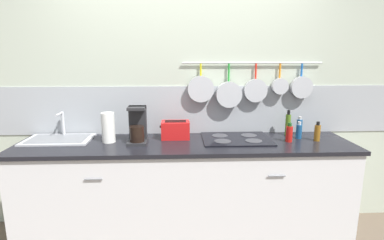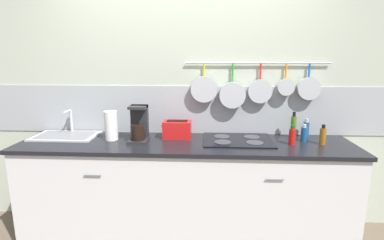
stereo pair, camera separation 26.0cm
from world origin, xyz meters
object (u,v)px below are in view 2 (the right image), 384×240
(paper_towel_roll, at_px, (111,126))
(bottle_hot_sauce, at_px, (323,136))
(bottle_sesame_oil, at_px, (304,134))
(bottle_cooking_wine, at_px, (293,126))
(bottle_olive_oil, at_px, (292,136))
(bottle_dish_soap, at_px, (306,129))
(coffee_maker, at_px, (139,126))
(toaster, at_px, (177,129))

(paper_towel_roll, height_order, bottle_hot_sauce, paper_towel_roll)
(bottle_sesame_oil, bearing_deg, bottle_cooking_wine, 118.56)
(bottle_olive_oil, bearing_deg, bottle_cooking_wine, 73.30)
(bottle_olive_oil, height_order, bottle_hot_sauce, bottle_hot_sauce)
(bottle_dish_soap, bearing_deg, bottle_hot_sauce, -74.77)
(bottle_cooking_wine, height_order, bottle_hot_sauce, bottle_cooking_wine)
(bottle_olive_oil, distance_m, bottle_cooking_wine, 0.23)
(bottle_olive_oil, relative_size, bottle_cooking_wine, 0.70)
(coffee_maker, height_order, bottle_olive_oil, coffee_maker)
(bottle_cooking_wine, distance_m, bottle_sesame_oil, 0.14)
(toaster, bearing_deg, bottle_cooking_wine, 3.46)
(coffee_maker, distance_m, bottle_sesame_oil, 1.48)
(bottle_cooking_wine, relative_size, bottle_sesame_oil, 1.56)
(bottle_sesame_oil, bearing_deg, coffee_maker, -177.44)
(paper_towel_roll, bearing_deg, bottle_dish_soap, 6.23)
(toaster, distance_m, bottle_hot_sauce, 1.28)
(toaster, bearing_deg, bottle_sesame_oil, -2.60)
(bottle_cooking_wine, relative_size, bottle_hot_sauce, 1.40)
(bottle_cooking_wine, bearing_deg, toaster, -176.54)
(bottle_sesame_oil, height_order, bottle_hot_sauce, bottle_hot_sauce)
(bottle_sesame_oil, xyz_separation_m, bottle_hot_sauce, (0.13, -0.09, 0.01))
(bottle_olive_oil, height_order, bottle_sesame_oil, bottle_olive_oil)
(bottle_olive_oil, distance_m, bottle_dish_soap, 0.32)
(bottle_sesame_oil, bearing_deg, bottle_dish_soap, 66.76)
(bottle_dish_soap, bearing_deg, coffee_maker, -171.86)
(paper_towel_roll, height_order, bottle_cooking_wine, paper_towel_roll)
(coffee_maker, bearing_deg, bottle_sesame_oil, 2.56)
(bottle_dish_soap, bearing_deg, bottle_sesame_oil, -113.24)
(bottle_cooking_wine, bearing_deg, bottle_olive_oil, -106.70)
(bottle_sesame_oil, height_order, bottle_dish_soap, bottle_dish_soap)
(bottle_dish_soap, bearing_deg, paper_towel_roll, -173.77)
(coffee_maker, xyz_separation_m, toaster, (0.33, 0.12, -0.05))
(bottle_olive_oil, relative_size, bottle_dish_soap, 0.98)
(bottle_olive_oil, bearing_deg, coffee_maker, 178.39)
(bottle_sesame_oil, bearing_deg, paper_towel_roll, -178.61)
(paper_towel_roll, height_order, coffee_maker, coffee_maker)
(paper_towel_roll, height_order, bottle_sesame_oil, paper_towel_roll)
(paper_towel_roll, relative_size, bottle_dish_soap, 1.51)
(paper_towel_roll, relative_size, coffee_maker, 0.82)
(bottle_cooking_wine, bearing_deg, bottle_dish_soap, 16.05)
(paper_towel_roll, xyz_separation_m, bottle_dish_soap, (1.80, 0.20, -0.05))
(toaster, distance_m, bottle_sesame_oil, 1.14)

